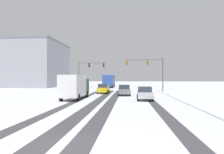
{
  "coord_description": "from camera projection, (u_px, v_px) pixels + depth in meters",
  "views": [
    {
      "loc": [
        2.52,
        -8.37,
        2.7
      ],
      "look_at": [
        0.0,
        24.83,
        2.8
      ],
      "focal_mm": 35.01,
      "sensor_mm": 36.0,
      "label": 1
    }
  ],
  "objects": [
    {
      "name": "ground_plane",
      "position": [
        64.0,
        147.0,
        8.53
      ],
      "size": [
        300.0,
        300.0,
        0.0
      ],
      "primitive_type": "plane",
      "color": "silver"
    },
    {
      "name": "wheel_track_left_lane",
      "position": [
        99.0,
        100.0,
        26.29
      ],
      "size": [
        1.15,
        39.01,
        0.01
      ],
      "primitive_type": "cube",
      "color": "#424247",
      "rests_on": "ground"
    },
    {
      "name": "wheel_track_right_lane",
      "position": [
        112.0,
        100.0,
        26.17
      ],
      "size": [
        1.07,
        39.01,
        0.01
      ],
      "primitive_type": "cube",
      "color": "#424247",
      "rests_on": "ground"
    },
    {
      "name": "wheel_track_center",
      "position": [
        151.0,
        100.0,
        25.83
      ],
      "size": [
        0.91,
        39.01,
        0.01
      ],
      "primitive_type": "cube",
      "color": "#424247",
      "rests_on": "ground"
    },
    {
      "name": "wheel_track_oncoming",
      "position": [
        79.0,
        100.0,
        26.48
      ],
      "size": [
        0.91,
        39.01,
        0.01
      ],
      "primitive_type": "cube",
      "color": "#424247",
      "rests_on": "ground"
    },
    {
      "name": "sidewalk_kerb_right",
      "position": [
        201.0,
        102.0,
        23.66
      ],
      "size": [
        4.0,
        39.01,
        0.12
      ],
      "primitive_type": "cube",
      "color": "white",
      "rests_on": "ground"
    },
    {
      "name": "traffic_signal_near_right",
      "position": [
        149.0,
        67.0,
        41.31
      ],
      "size": [
        7.26,
        0.63,
        6.5
      ],
      "color": "#47474C",
      "rests_on": "ground"
    },
    {
      "name": "traffic_signal_far_left",
      "position": [
        88.0,
        69.0,
        50.39
      ],
      "size": [
        6.22,
        0.44,
        6.5
      ],
      "color": "#47474C",
      "rests_on": "ground"
    },
    {
      "name": "car_yellow_cab_lead",
      "position": [
        103.0,
        89.0,
        37.37
      ],
      "size": [
        1.91,
        4.14,
        1.62
      ],
      "color": "yellow",
      "rests_on": "ground"
    },
    {
      "name": "car_grey_second",
      "position": [
        124.0,
        90.0,
        33.12
      ],
      "size": [
        1.99,
        4.18,
        1.62
      ],
      "color": "slate",
      "rests_on": "ground"
    },
    {
      "name": "car_silver_third",
      "position": [
        145.0,
        93.0,
        26.13
      ],
      "size": [
        1.9,
        4.13,
        1.62
      ],
      "color": "#B7BABF",
      "rests_on": "ground"
    },
    {
      "name": "bus_oncoming",
      "position": [
        109.0,
        80.0,
        60.32
      ],
      "size": [
        2.7,
        11.01,
        3.38
      ],
      "color": "#284793",
      "rests_on": "ground"
    },
    {
      "name": "box_truck_delivery",
      "position": [
        75.0,
        86.0,
        27.45
      ],
      "size": [
        2.37,
        7.43,
        3.02
      ],
      "color": "#194C2D",
      "rests_on": "ground"
    },
    {
      "name": "office_building_far_left_block",
      "position": [
        22.0,
        64.0,
        66.51
      ],
      "size": [
        24.25,
        21.66,
        13.45
      ],
      "color": "#9399A3",
      "rests_on": "ground"
    }
  ]
}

